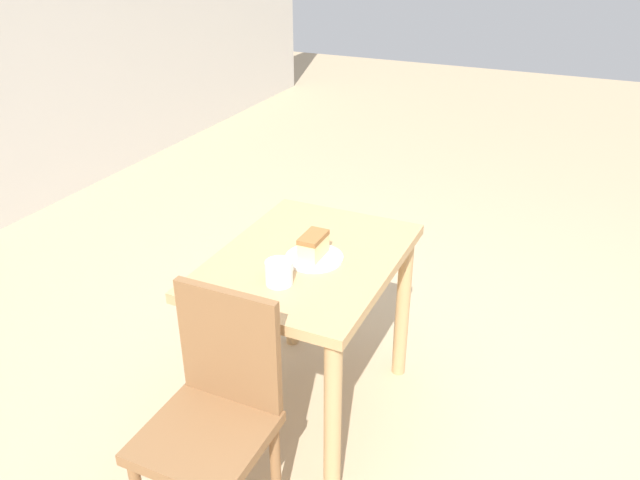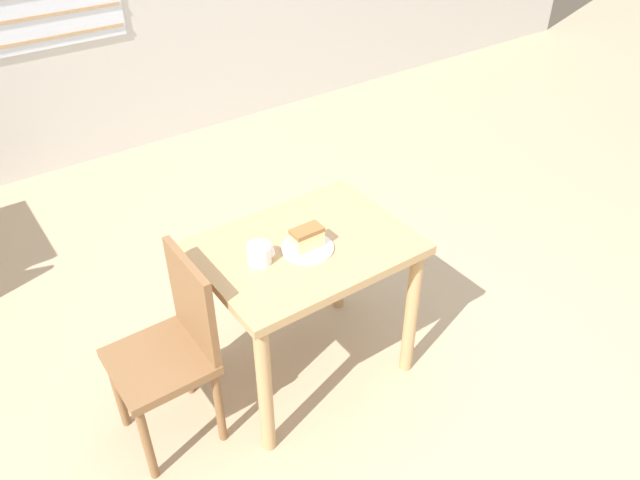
{
  "view_description": "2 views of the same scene",
  "coord_description": "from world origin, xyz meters",
  "px_view_note": "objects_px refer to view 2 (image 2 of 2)",
  "views": [
    {
      "loc": [
        -1.91,
        -0.5,
        1.86
      ],
      "look_at": [
        -0.09,
        0.33,
        0.82
      ],
      "focal_mm": 35.0,
      "sensor_mm": 36.0,
      "label": 1
    },
    {
      "loc": [
        -1.22,
        -1.33,
        2.27
      ],
      "look_at": [
        -0.06,
        0.32,
        0.79
      ],
      "focal_mm": 35.0,
      "sensor_mm": 36.0,
      "label": 2
    }
  ],
  "objects_px": {
    "chair_near_window": "(173,347)",
    "coffee_mug": "(260,254)",
    "cake_slice": "(307,238)",
    "plate": "(308,248)",
    "dining_table_near": "(306,269)"
  },
  "relations": [
    {
      "from": "chair_near_window",
      "to": "cake_slice",
      "type": "bearing_deg",
      "value": 84.26
    },
    {
      "from": "chair_near_window",
      "to": "plate",
      "type": "relative_size",
      "value": 4.06
    },
    {
      "from": "dining_table_near",
      "to": "chair_near_window",
      "type": "height_order",
      "value": "chair_near_window"
    },
    {
      "from": "chair_near_window",
      "to": "coffee_mug",
      "type": "distance_m",
      "value": 0.51
    },
    {
      "from": "cake_slice",
      "to": "coffee_mug",
      "type": "height_order",
      "value": "cake_slice"
    },
    {
      "from": "chair_near_window",
      "to": "cake_slice",
      "type": "xyz_separation_m",
      "value": [
        0.6,
        -0.06,
        0.32
      ]
    },
    {
      "from": "dining_table_near",
      "to": "plate",
      "type": "height_order",
      "value": "plate"
    },
    {
      "from": "dining_table_near",
      "to": "coffee_mug",
      "type": "height_order",
      "value": "coffee_mug"
    },
    {
      "from": "chair_near_window",
      "to": "coffee_mug",
      "type": "bearing_deg",
      "value": 86.21
    },
    {
      "from": "dining_table_near",
      "to": "cake_slice",
      "type": "relative_size",
      "value": 6.67
    },
    {
      "from": "cake_slice",
      "to": "coffee_mug",
      "type": "bearing_deg",
      "value": 170.35
    },
    {
      "from": "coffee_mug",
      "to": "chair_near_window",
      "type": "bearing_deg",
      "value": 176.21
    },
    {
      "from": "dining_table_near",
      "to": "chair_near_window",
      "type": "bearing_deg",
      "value": 177.14
    },
    {
      "from": "cake_slice",
      "to": "dining_table_near",
      "type": "bearing_deg",
      "value": 66.11
    },
    {
      "from": "plate",
      "to": "cake_slice",
      "type": "relative_size",
      "value": 1.64
    }
  ]
}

